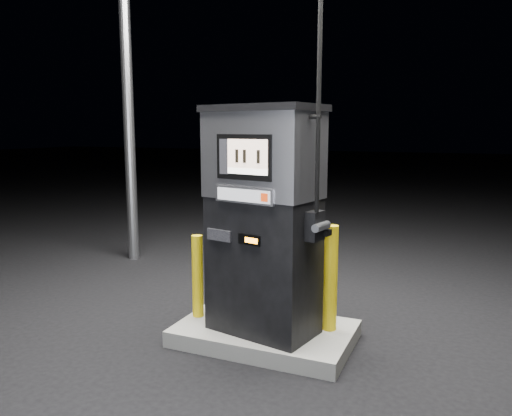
% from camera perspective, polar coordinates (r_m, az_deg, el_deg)
% --- Properties ---
extents(ground, '(80.00, 80.00, 0.00)m').
position_cam_1_polar(ground, '(4.84, 1.05, -14.95)').
color(ground, black).
rests_on(ground, ground).
extents(pump_island, '(1.60, 1.00, 0.15)m').
position_cam_1_polar(pump_island, '(4.81, 1.05, -14.13)').
color(pump_island, slate).
rests_on(pump_island, ground).
extents(fuel_dispenser, '(1.16, 0.79, 4.18)m').
position_cam_1_polar(fuel_dispenser, '(4.38, 0.88, -1.22)').
color(fuel_dispenser, black).
rests_on(fuel_dispenser, pump_island).
extents(bollard_left, '(0.14, 0.14, 0.81)m').
position_cam_1_polar(bollard_left, '(4.91, -6.69, -7.74)').
color(bollard_left, yellow).
rests_on(bollard_left, pump_island).
extents(bollard_right, '(0.17, 0.17, 0.97)m').
position_cam_1_polar(bollard_right, '(4.59, 8.49, -7.93)').
color(bollard_right, yellow).
rests_on(bollard_right, pump_island).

